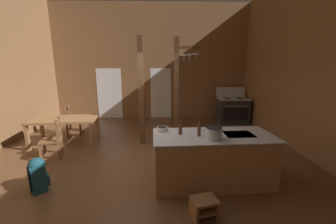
# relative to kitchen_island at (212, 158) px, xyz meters

# --- Properties ---
(ground_plane) EXTENTS (8.50, 9.49, 0.10)m
(ground_plane) POSITION_rel_kitchen_island_xyz_m (-1.37, 0.66, -0.51)
(ground_plane) COLOR brown
(wall_back) EXTENTS (8.50, 0.14, 4.54)m
(wall_back) POSITION_rel_kitchen_island_xyz_m (-1.37, 5.08, 1.81)
(wall_back) COLOR brown
(wall_back) RESTS_ON ground_plane
(wall_right) EXTENTS (0.14, 9.49, 4.54)m
(wall_right) POSITION_rel_kitchen_island_xyz_m (2.55, 0.66, 1.81)
(wall_right) COLOR brown
(wall_right) RESTS_ON ground_plane
(glazed_door_back_left) EXTENTS (1.00, 0.01, 2.05)m
(glazed_door_back_left) POSITION_rel_kitchen_island_xyz_m (-3.10, 5.00, 0.56)
(glazed_door_back_left) COLOR white
(glazed_door_back_left) RESTS_ON ground_plane
(glazed_panel_back_right) EXTENTS (0.84, 0.01, 2.05)m
(glazed_panel_back_right) POSITION_rel_kitchen_island_xyz_m (-0.99, 5.00, 0.56)
(glazed_panel_back_right) COLOR white
(glazed_panel_back_right) RESTS_ON ground_plane
(kitchen_island) EXTENTS (2.20, 1.06, 0.92)m
(kitchen_island) POSITION_rel_kitchen_island_xyz_m (0.00, 0.00, 0.00)
(kitchen_island) COLOR #9E7044
(kitchen_island) RESTS_ON ground_plane
(stove_range) EXTENTS (1.14, 0.82, 1.32)m
(stove_range) POSITION_rel_kitchen_island_xyz_m (1.80, 4.21, 0.02)
(stove_range) COLOR #282828
(stove_range) RESTS_ON ground_plane
(support_post_with_pot_rack) EXTENTS (0.72, 0.25, 2.89)m
(support_post_with_pot_rack) POSITION_rel_kitchen_island_xyz_m (-0.48, 2.26, 1.13)
(support_post_with_pot_rack) COLOR brown
(support_post_with_pot_rack) RESTS_ON ground_plane
(support_post_center) EXTENTS (0.14, 0.14, 2.89)m
(support_post_center) POSITION_rel_kitchen_island_xyz_m (-1.48, 2.03, 0.99)
(support_post_center) COLOR brown
(support_post_center) RESTS_ON ground_plane
(step_stool) EXTENTS (0.42, 0.36, 0.30)m
(step_stool) POSITION_rel_kitchen_island_xyz_m (-0.33, -0.95, -0.28)
(step_stool) COLOR brown
(step_stool) RESTS_ON ground_plane
(dining_table) EXTENTS (1.78, 1.05, 0.74)m
(dining_table) POSITION_rel_kitchen_island_xyz_m (-3.62, 2.02, 0.19)
(dining_table) COLOR #9E7044
(dining_table) RESTS_ON ground_plane
(ladderback_chair_near_window) EXTENTS (0.55, 0.55, 0.95)m
(ladderback_chair_near_window) POSITION_rel_kitchen_island_xyz_m (-3.49, 1.14, -0.01)
(ladderback_chair_near_window) COLOR brown
(ladderback_chair_near_window) RESTS_ON ground_plane
(ladderback_chair_by_post) EXTENTS (0.52, 0.52, 0.95)m
(ladderback_chair_by_post) POSITION_rel_kitchen_island_xyz_m (-3.76, 2.87, -0.01)
(ladderback_chair_by_post) COLOR brown
(ladderback_chair_by_post) RESTS_ON ground_plane
(backpack) EXTENTS (0.39, 0.39, 0.60)m
(backpack) POSITION_rel_kitchen_island_xyz_m (-3.08, -0.20, -0.15)
(backpack) COLOR #194756
(backpack) RESTS_ON ground_plane
(stockpot_on_counter) EXTENTS (0.35, 0.28, 0.20)m
(stockpot_on_counter) POSITION_rel_kitchen_island_xyz_m (-0.05, -0.22, 0.56)
(stockpot_on_counter) COLOR #B7BABF
(stockpot_on_counter) RESTS_ON kitchen_island
(mixing_bowl_on_counter) EXTENTS (0.21, 0.21, 0.08)m
(mixing_bowl_on_counter) POSITION_rel_kitchen_island_xyz_m (-0.92, 0.24, 0.50)
(mixing_bowl_on_counter) COLOR silver
(mixing_bowl_on_counter) RESTS_ON kitchen_island
(bottle_tall_on_counter) EXTENTS (0.06, 0.06, 0.32)m
(bottle_tall_on_counter) POSITION_rel_kitchen_island_xyz_m (-0.27, -0.06, 0.59)
(bottle_tall_on_counter) COLOR #56331E
(bottle_tall_on_counter) RESTS_ON kitchen_island
(bottle_short_on_counter) EXTENTS (0.07, 0.07, 0.24)m
(bottle_short_on_counter) POSITION_rel_kitchen_island_xyz_m (-0.59, 0.04, 0.56)
(bottle_short_on_counter) COLOR #56331E
(bottle_short_on_counter) RESTS_ON kitchen_island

